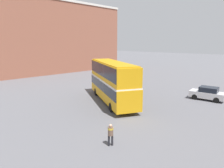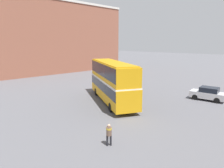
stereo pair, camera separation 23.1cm
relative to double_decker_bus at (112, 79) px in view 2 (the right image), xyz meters
name	(u,v)px [view 2 (the right image)]	position (x,y,z in m)	size (l,w,h in m)	color
ground_plane	(120,104)	(1.38, -0.10, -2.70)	(240.00, 240.00, 0.00)	#5B5B60
building_row_left	(53,37)	(-28.73, 7.68, 5.52)	(9.75, 35.27, 16.42)	#935642
double_decker_bus	(112,79)	(0.00, 0.00, 0.00)	(11.12, 7.31, 4.73)	gold
pedestrian_foreground	(109,133)	(7.53, -7.38, -1.75)	(0.52, 0.52, 1.55)	#232328
parked_car_kerb_far	(208,94)	(7.61, 8.92, -1.89)	(4.15, 2.38, 1.62)	silver
parked_car_side_street	(122,74)	(-11.32, 13.46, -1.93)	(4.76, 2.20, 1.50)	navy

